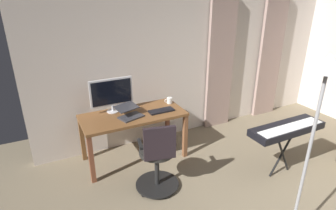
{
  "coord_description": "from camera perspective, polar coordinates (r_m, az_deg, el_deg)",
  "views": [
    {
      "loc": [
        2.52,
        1.16,
        2.43
      ],
      "look_at": [
        1.07,
        -1.76,
        1.05
      ],
      "focal_mm": 30.34,
      "sensor_mm": 36.0,
      "label": 1
    }
  ],
  "objects": [
    {
      "name": "office_chair",
      "position": [
        3.54,
        -2.09,
        -10.83
      ],
      "size": [
        0.56,
        0.56,
        0.97
      ],
      "rotation": [
        0.0,
        0.0,
        2.91
      ],
      "color": "black",
      "rests_on": "ground"
    },
    {
      "name": "computer_monitor",
      "position": [
        4.11,
        -11.28,
        2.34
      ],
      "size": [
        0.62,
        0.18,
        0.5
      ],
      "color": "silver",
      "rests_on": "desk"
    },
    {
      "name": "back_room_partition",
      "position": [
        4.86,
        5.64,
        9.58
      ],
      "size": [
        5.44,
        0.1,
        2.63
      ],
      "primitive_type": "cube",
      "color": "beige",
      "rests_on": "ground"
    },
    {
      "name": "piano_keyboard",
      "position": [
        4.03,
        22.77,
        -4.59
      ],
      "size": [
        1.07,
        0.33,
        0.75
      ],
      "rotation": [
        0.0,
        0.0,
        0.01
      ],
      "color": "black",
      "rests_on": "ground"
    },
    {
      "name": "curtain_left_panel",
      "position": [
        5.8,
        19.81,
        8.91
      ],
      "size": [
        0.52,
        0.06,
        2.3
      ],
      "primitive_type": "cube",
      "color": "gray",
      "rests_on": "ground"
    },
    {
      "name": "computer_keyboard",
      "position": [
        4.13,
        -1.34,
        -1.15
      ],
      "size": [
        0.37,
        0.15,
        0.02
      ],
      "primitive_type": "cube",
      "color": "black",
      "rests_on": "desk"
    },
    {
      "name": "desk",
      "position": [
        4.12,
        -6.99,
        -2.99
      ],
      "size": [
        1.47,
        0.67,
        0.73
      ],
      "color": "brown",
      "rests_on": "ground"
    },
    {
      "name": "floor_lamp",
      "position": [
        2.64,
        28.01,
        -0.6
      ],
      "size": [
        0.28,
        0.28,
        1.95
      ],
      "color": "black",
      "rests_on": "ground"
    },
    {
      "name": "mug_coffee",
      "position": [
        4.41,
        0.27,
        0.92
      ],
      "size": [
        0.13,
        0.09,
        0.09
      ],
      "color": "white",
      "rests_on": "desk"
    },
    {
      "name": "curtain_right_panel",
      "position": [
        5.05,
        10.45,
        7.94
      ],
      "size": [
        0.51,
        0.06,
        2.3
      ],
      "primitive_type": "cube",
      "color": "gray",
      "rests_on": "ground"
    },
    {
      "name": "laptop",
      "position": [
        3.99,
        -7.78,
        -1.64
      ],
      "size": [
        0.4,
        0.4,
        0.15
      ],
      "rotation": [
        0.0,
        0.0,
        0.29
      ],
      "color": "#333338",
      "rests_on": "desk"
    }
  ]
}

